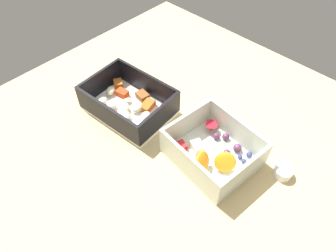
% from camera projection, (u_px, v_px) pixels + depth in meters
% --- Properties ---
extents(table_surface, '(0.80, 0.80, 0.02)m').
position_uv_depth(table_surface, '(171.00, 136.00, 0.66)').
color(table_surface, tan).
rests_on(table_surface, ground).
extents(pasta_container, '(0.19, 0.15, 0.06)m').
position_uv_depth(pasta_container, '(129.00, 104.00, 0.68)').
color(pasta_container, white).
rests_on(pasta_container, table_surface).
extents(fruit_bowl, '(0.17, 0.15, 0.06)m').
position_uv_depth(fruit_bowl, '(212.00, 151.00, 0.59)').
color(fruit_bowl, silver).
rests_on(fruit_bowl, table_surface).
extents(paper_cup_liner, '(0.03, 0.03, 0.02)m').
position_uv_depth(paper_cup_liner, '(283.00, 172.00, 0.57)').
color(paper_cup_liner, white).
rests_on(paper_cup_liner, table_surface).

